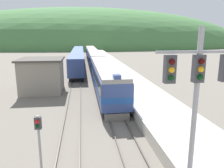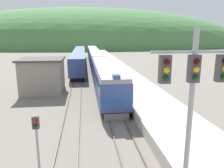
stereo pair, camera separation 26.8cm
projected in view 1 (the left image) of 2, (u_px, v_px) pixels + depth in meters
The scene contains 11 objects.
track_main at pixel (91, 59), 71.48m from camera, with size 1.52×180.00×0.16m.
track_siding at pixel (79, 60), 70.94m from camera, with size 1.52×180.00×0.16m.
platform at pixel (113, 66), 52.62m from camera, with size 5.31×140.00×1.03m.
distant_hills at pixel (86, 47), 156.11m from camera, with size 232.85×104.78×52.54m.
station_shed at pixel (42, 75), 30.21m from camera, with size 5.85×6.29×4.66m.
express_train_lead_car at pixel (105, 77), 29.83m from camera, with size 2.98×21.98×4.29m.
carriage_second at pixel (95, 60), 51.71m from camera, with size 2.97×21.05×3.93m.
carriage_third at pixel (91, 53), 72.92m from camera, with size 2.97×21.05×3.93m.
siding_train at pixel (78, 58), 57.49m from camera, with size 2.90×45.22×3.98m.
signal_mast_main at pixel (196, 95), 8.17m from camera, with size 3.30×0.42×8.02m.
signal_post_siding at pixel (39, 132), 12.11m from camera, with size 0.36×0.42×3.40m.
Camera 1 is at (-3.04, -1.79, 7.69)m, focal length 35.00 mm.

